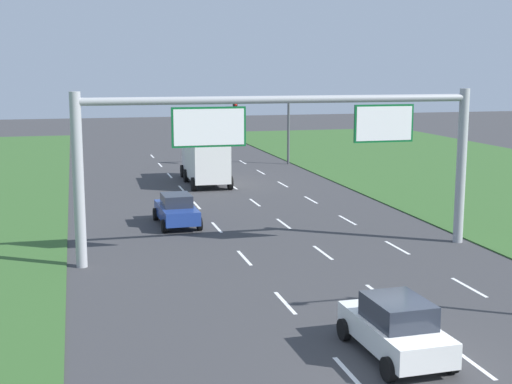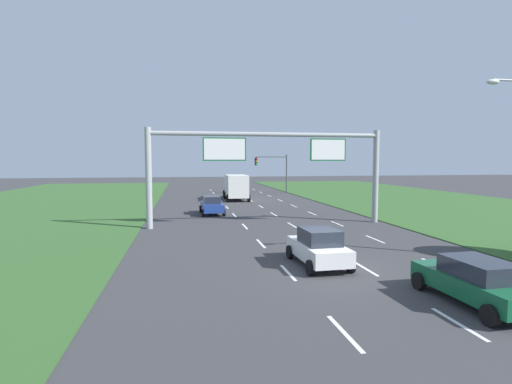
# 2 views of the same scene
# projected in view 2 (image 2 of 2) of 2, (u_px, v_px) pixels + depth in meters

# --- Properties ---
(ground_plane) EXTENTS (200.00, 200.00, 0.00)m
(ground_plane) POSITION_uv_depth(u_px,v_px,m) (327.00, 271.00, 17.15)
(ground_plane) COLOR #38383A
(lane_dashes_inner_left) EXTENTS (0.14, 68.40, 0.01)m
(lane_dashes_inner_left) POSITION_uv_depth(u_px,v_px,m) (239.00, 220.00, 31.55)
(lane_dashes_inner_left) COLOR white
(lane_dashes_inner_left) RESTS_ON ground_plane
(lane_dashes_inner_right) EXTENTS (0.14, 68.40, 0.01)m
(lane_dashes_inner_right) POSITION_uv_depth(u_px,v_px,m) (282.00, 219.00, 32.17)
(lane_dashes_inner_right) COLOR white
(lane_dashes_inner_right) RESTS_ON ground_plane
(lane_dashes_slip) EXTENTS (0.14, 68.40, 0.01)m
(lane_dashes_slip) POSITION_uv_depth(u_px,v_px,m) (323.00, 218.00, 32.80)
(lane_dashes_slip) COLOR white
(lane_dashes_slip) RESTS_ON ground_plane
(car_near_red) EXTENTS (2.07, 4.13, 1.59)m
(car_near_red) POSITION_uv_depth(u_px,v_px,m) (212.00, 205.00, 35.11)
(car_near_red) COLOR navy
(car_near_red) RESTS_ON ground_plane
(car_lead_silver) EXTENTS (2.10, 4.05, 1.69)m
(car_lead_silver) POSITION_uv_depth(u_px,v_px,m) (319.00, 247.00, 17.94)
(car_lead_silver) COLOR white
(car_lead_silver) RESTS_ON ground_plane
(car_mid_lane) EXTENTS (2.17, 4.49, 1.52)m
(car_mid_lane) POSITION_uv_depth(u_px,v_px,m) (476.00, 281.00, 13.08)
(car_mid_lane) COLOR #145633
(car_mid_lane) RESTS_ON ground_plane
(box_truck) EXTENTS (2.79, 7.31, 3.01)m
(box_truck) POSITION_uv_depth(u_px,v_px,m) (236.00, 186.00, 48.15)
(box_truck) COLOR silver
(box_truck) RESTS_ON ground_plane
(sign_gantry) EXTENTS (17.24, 0.44, 7.00)m
(sign_gantry) POSITION_uv_depth(u_px,v_px,m) (269.00, 158.00, 28.83)
(sign_gantry) COLOR #9EA0A5
(sign_gantry) RESTS_ON ground_plane
(traffic_light_mast) EXTENTS (4.76, 0.49, 5.60)m
(traffic_light_mast) POSITION_uv_depth(u_px,v_px,m) (274.00, 166.00, 57.21)
(traffic_light_mast) COLOR #47494F
(traffic_light_mast) RESTS_ON ground_plane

